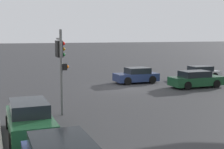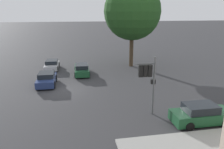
% 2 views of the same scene
% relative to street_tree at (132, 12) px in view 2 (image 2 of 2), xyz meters
% --- Properties ---
extents(ground_plane, '(300.00, 300.00, 0.00)m').
position_rel_street_tree_xyz_m(ground_plane, '(8.48, -9.25, -7.75)').
color(ground_plane, '#333335').
extents(street_tree, '(7.91, 7.91, 11.72)m').
position_rel_street_tree_xyz_m(street_tree, '(0.00, 0.00, 0.00)').
color(street_tree, '#423323').
rests_on(street_tree, ground_plane).
extents(traffic_signal, '(0.55, 1.61, 4.60)m').
position_rel_street_tree_xyz_m(traffic_signal, '(15.31, -2.93, -4.50)').
color(traffic_signal, '#515456').
rests_on(traffic_signal, ground_plane).
extents(crossing_car_0, '(4.51, 1.92, 1.38)m').
position_rel_street_tree_xyz_m(crossing_car_0, '(3.10, -7.35, -7.09)').
color(crossing_car_0, '#194728').
rests_on(crossing_car_0, ground_plane).
extents(crossing_car_1, '(3.90, 2.03, 1.39)m').
position_rel_street_tree_xyz_m(crossing_car_1, '(6.64, -11.33, -7.08)').
color(crossing_car_1, navy).
rests_on(crossing_car_1, ground_plane).
extents(crossing_car_2, '(4.02, 1.97, 1.28)m').
position_rel_street_tree_xyz_m(crossing_car_2, '(-0.21, -11.31, -7.13)').
color(crossing_car_2, '#B7B7BC').
rests_on(crossing_car_2, ground_plane).
extents(parked_car_0, '(1.87, 4.39, 1.48)m').
position_rel_street_tree_xyz_m(parked_car_0, '(17.43, 0.51, -7.05)').
color(parked_car_0, '#194728').
rests_on(parked_car_0, ground_plane).
extents(fire_hydrant, '(0.22, 0.22, 0.92)m').
position_rel_street_tree_xyz_m(fire_hydrant, '(17.48, -1.19, -7.26)').
color(fire_hydrant, red).
rests_on(fire_hydrant, ground_plane).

